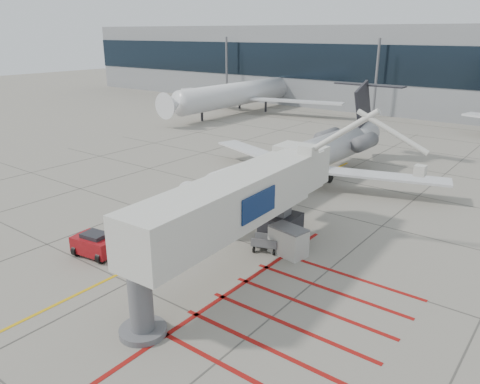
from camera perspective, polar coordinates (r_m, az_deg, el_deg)
The scene contains 9 objects.
ground_plane at distance 28.94m, azimuth -7.31°, elevation -7.77°, with size 260.00×260.00×0.00m, color gray.
regional_jet at distance 38.38m, azimuth 5.52°, elevation 5.43°, with size 24.29×30.63×8.03m, color silver, non-canonical shape.
jet_bridge at distance 24.95m, azimuth -1.68°, elevation -2.71°, with size 8.84×18.67×7.47m, color silver, non-canonical shape.
pushback_tug at distance 29.83m, azimuth -17.20°, elevation -6.03°, with size 2.65×1.66×1.55m, color maroon, non-canonical shape.
baggage_cart at distance 29.18m, azimuth 3.12°, elevation -6.28°, with size 1.62×1.02×1.02m, color slate, non-canonical shape.
ground_power_unit at distance 28.74m, azimuth 5.91°, elevation -5.95°, with size 2.24×1.31×1.77m, color beige, non-canonical shape.
cone_nose at distance 33.89m, azimuth -7.57°, elevation -3.20°, with size 0.36×0.36×0.50m, color orange.
cone_side at distance 33.35m, azimuth 0.95°, elevation -3.43°, with size 0.34×0.34×0.47m, color orange.
bg_aircraft_b at distance 80.33m, azimuth 0.74°, elevation 13.74°, with size 33.61×37.34×11.20m, color silver, non-canonical shape.
Camera 1 is at (18.47, -18.12, 12.96)m, focal length 35.00 mm.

